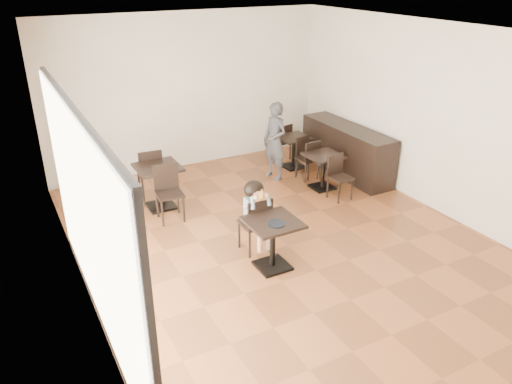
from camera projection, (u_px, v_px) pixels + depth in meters
floor at (288, 246)px, 7.81m from camera, size 6.00×8.00×0.01m
ceiling at (294, 33)px, 6.47m from camera, size 6.00×8.00×0.01m
wall_back at (188, 92)px, 10.34m from camera, size 6.00×0.01×3.20m
wall_left at (74, 191)px, 5.84m from camera, size 0.01×8.00×3.20m
wall_right at (441, 121)px, 8.44m from camera, size 0.01×8.00×3.20m
storefront_window at (88, 223)px, 5.54m from camera, size 0.04×4.50×2.60m
child_table at (273, 244)px, 7.11m from camera, size 0.71×0.71×0.76m
child_chair at (254, 224)px, 7.52m from camera, size 0.41×0.41×0.91m
child at (254, 217)px, 7.47m from camera, size 0.41×0.57×1.14m
plate at (277, 224)px, 6.87m from camera, size 0.26×0.26×0.02m
pizza_slice at (261, 196)px, 7.15m from camera, size 0.27×0.20×0.06m
adult_patron at (275, 141)px, 9.97m from camera, size 0.50×0.65×1.57m
cafe_table_mid at (323, 172)px, 9.68m from camera, size 0.71×0.71×0.69m
cafe_table_left at (159, 187)px, 8.89m from camera, size 0.82×0.82×0.80m
cafe_table_back at (294, 152)px, 10.68m from camera, size 0.79×0.79×0.69m
chair_mid_a at (307, 159)px, 10.09m from camera, size 0.40×0.40×0.84m
chair_mid_b at (340, 178)px, 9.21m from camera, size 0.40×0.40×0.84m
chair_left_a at (150, 172)px, 9.30m from camera, size 0.47×0.47×0.96m
chair_left_b at (169, 194)px, 8.42m from camera, size 0.47×0.47×0.96m
chair_back_a at (280, 142)px, 11.09m from camera, size 0.45×0.45×0.83m
chair_back_b at (308, 157)px, 10.21m from camera, size 0.45×0.45×0.83m
service_counter at (346, 150)px, 10.34m from camera, size 0.60×2.40×1.00m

